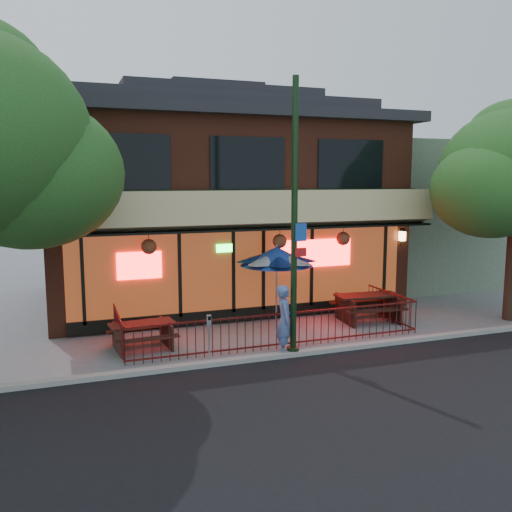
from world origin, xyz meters
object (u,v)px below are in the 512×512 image
Objects in this scene: picnic_table_left at (142,332)px; parking_meter_near at (209,331)px; picnic_table_right at (368,304)px; pedestrian at (285,320)px; street_light at (294,234)px; patio_umbrella at (277,256)px.

picnic_table_left is 1.44× the size of parking_meter_near.
picnic_table_right is 6.27m from parking_meter_near.
pedestrian reaches higher than picnic_table_right.
street_light is at bearing -87.46° from pedestrian.
street_light is 3.21m from parking_meter_near.
pedestrian is at bearing -149.73° from picnic_table_right.
parking_meter_near is at bearing -135.94° from patio_umbrella.
picnic_table_right is at bearing -43.98° from pedestrian.
patio_umbrella is at bearing -2.05° from pedestrian.
street_light is at bearing -0.07° from parking_meter_near.
parking_meter_near is at bearing 107.18° from pedestrian.
picnic_table_left is at bearing -166.83° from patio_umbrella.
picnic_table_right reaches higher than picnic_table_left.
pedestrian is 2.01m from parking_meter_near.
picnic_table_right is 4.44m from pedestrian.
picnic_table_left is (-3.60, 1.81, -2.67)m from street_light.
picnic_table_left is at bearing 127.13° from parking_meter_near.
street_light is at bearing -26.63° from picnic_table_left.
street_light reaches higher than parking_meter_near.
patio_umbrella is at bearing 44.06° from parking_meter_near.
picnic_table_right is 0.84× the size of patio_umbrella.
picnic_table_left is 2.29m from parking_meter_near.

